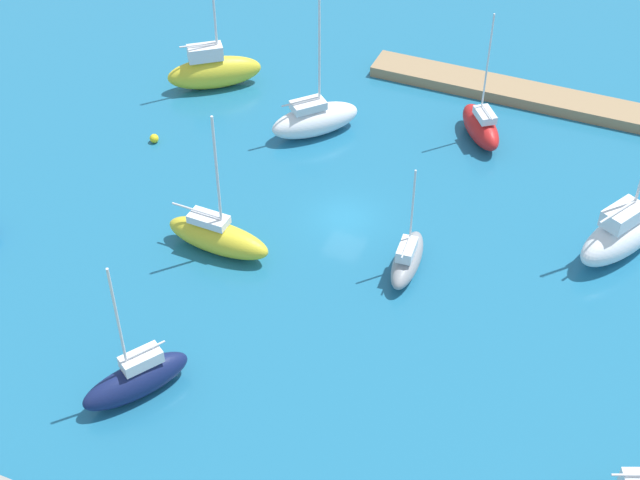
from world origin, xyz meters
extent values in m
plane|color=#1E668C|center=(0.00, 0.00, 0.00)|extent=(160.00, 160.00, 0.00)
cube|color=#997A56|center=(-6.66, -18.62, 0.42)|extent=(22.60, 2.96, 0.83)
ellipsoid|color=yellow|center=(15.25, -11.03, 1.27)|extent=(7.09, 6.04, 2.54)
cube|color=silver|center=(15.72, -10.68, 3.11)|extent=(2.85, 2.57, 1.13)
cylinder|color=silver|center=(16.10, -10.40, 3.82)|extent=(2.36, 1.82, 0.14)
ellipsoid|color=white|center=(5.57, -8.17, 1.13)|extent=(6.30, 6.54, 2.26)
cube|color=silver|center=(5.93, -7.77, 2.56)|extent=(2.69, 2.74, 0.60)
cylinder|color=silver|center=(5.34, -8.42, 7.01)|extent=(0.16, 0.16, 9.50)
cylinder|color=silver|center=(6.33, -7.34, 3.01)|extent=(2.07, 2.23, 0.13)
cylinder|color=silver|center=(-20.25, 15.51, 3.44)|extent=(2.40, 1.09, 0.12)
ellipsoid|color=gray|center=(-5.30, 3.18, 0.82)|extent=(1.97, 5.30, 1.64)
cube|color=silver|center=(-5.33, 3.59, 2.01)|extent=(1.09, 1.94, 0.73)
cylinder|color=silver|center=(-5.28, 2.92, 4.53)|extent=(0.12, 0.12, 5.78)
cylinder|color=silver|center=(-5.36, 3.95, 2.52)|extent=(0.26, 2.08, 0.10)
ellipsoid|color=red|center=(-5.69, -12.09, 1.03)|extent=(4.67, 5.39, 2.07)
cube|color=silver|center=(-5.95, -11.74, 2.35)|extent=(2.04, 2.21, 0.56)
cylinder|color=silver|center=(-5.54, -12.30, 5.94)|extent=(0.13, 0.13, 7.75)
cylinder|color=silver|center=(-6.14, -11.48, 2.78)|extent=(1.29, 1.69, 0.10)
ellipsoid|color=yellow|center=(6.11, 6.01, 1.04)|extent=(6.99, 2.23, 2.08)
cube|color=silver|center=(6.66, 5.99, 2.35)|extent=(2.53, 1.28, 0.53)
cylinder|color=silver|center=(5.76, 6.02, 6.09)|extent=(0.17, 0.17, 8.02)
cylinder|color=silver|center=(7.48, 5.96, 2.76)|extent=(3.44, 0.25, 0.13)
ellipsoid|color=white|center=(-16.98, -3.56, 1.34)|extent=(5.74, 7.74, 2.69)
cube|color=silver|center=(-16.69, -3.03, 3.22)|extent=(2.59, 3.07, 1.07)
cylinder|color=silver|center=(-16.35, -2.40, 3.91)|extent=(1.74, 3.04, 0.14)
ellipsoid|color=#141E4C|center=(4.80, 17.87, 1.02)|extent=(4.75, 5.99, 2.04)
cube|color=silver|center=(4.54, 17.47, 2.41)|extent=(2.06, 2.39, 0.73)
cylinder|color=silver|center=(4.97, 18.12, 5.65)|extent=(0.14, 0.14, 7.21)
cylinder|color=silver|center=(4.36, 17.19, 2.92)|extent=(1.31, 1.92, 0.12)
sphere|color=yellow|center=(15.85, -2.65, 0.33)|extent=(0.65, 0.65, 0.65)
camera|label=1|loc=(-16.32, 43.28, 38.54)|focal=51.77mm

